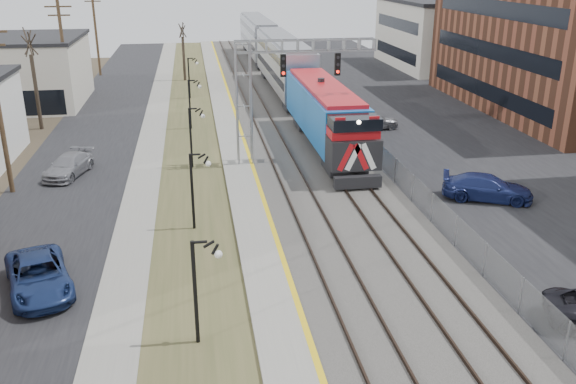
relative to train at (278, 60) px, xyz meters
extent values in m
cube|color=black|center=(-17.00, -19.63, -2.86)|extent=(7.00, 120.00, 0.04)
cube|color=gray|center=(-12.50, -19.63, -2.84)|extent=(2.00, 120.00, 0.08)
cube|color=#404524|center=(-9.50, -19.63, -2.85)|extent=(4.00, 120.00, 0.06)
cube|color=gray|center=(-6.50, -19.63, -2.76)|extent=(2.00, 120.00, 0.24)
cube|color=#595651|center=(-1.50, -19.63, -2.78)|extent=(8.00, 120.00, 0.20)
cube|color=black|center=(10.50, -19.63, -2.86)|extent=(16.00, 120.00, 0.04)
cube|color=gold|center=(-5.62, -19.63, -2.64)|extent=(0.24, 120.00, 0.01)
cube|color=#2D2119|center=(-4.25, -19.63, -2.61)|extent=(0.08, 120.00, 0.15)
cube|color=#2D2119|center=(-2.75, -19.63, -2.61)|extent=(0.08, 120.00, 0.15)
cube|color=#2D2119|center=(-0.75, -19.63, -2.61)|extent=(0.08, 120.00, 0.15)
cube|color=#2D2119|center=(0.75, -19.63, -2.61)|extent=(0.08, 120.00, 0.15)
cube|color=#1661B4|center=(0.00, -24.19, -0.41)|extent=(3.00, 17.00, 4.25)
cube|color=black|center=(0.00, -32.89, -2.18)|extent=(2.80, 0.50, 0.70)
cube|color=#A2A5AD|center=(0.00, -3.89, 0.13)|extent=(3.00, 22.00, 5.33)
cube|color=#A2A5AD|center=(0.00, 18.91, 0.13)|extent=(3.00, 22.00, 5.33)
cube|color=gray|center=(-6.00, -26.63, 1.12)|extent=(1.00, 1.00, 8.00)
cube|color=gray|center=(-2.00, -26.63, 4.87)|extent=(9.00, 0.80, 0.80)
cube|color=black|center=(-3.50, -27.08, 3.72)|extent=(0.35, 0.25, 1.40)
cube|color=black|center=(0.00, -27.08, 3.72)|extent=(0.35, 0.25, 1.40)
cylinder|color=black|center=(-9.50, -46.63, -0.88)|extent=(0.14, 0.14, 4.00)
cylinder|color=black|center=(-9.50, -36.63, -0.88)|extent=(0.14, 0.14, 4.00)
cylinder|color=black|center=(-9.50, -26.63, -0.88)|extent=(0.14, 0.14, 4.00)
cylinder|color=black|center=(-9.50, -16.63, -0.88)|extent=(0.14, 0.14, 4.00)
cylinder|color=black|center=(-9.50, -4.63, -0.88)|extent=(0.14, 0.14, 4.00)
cylinder|color=#4C3823|center=(-20.00, -9.63, 2.12)|extent=(0.28, 0.28, 10.00)
cylinder|color=#4C3823|center=(-20.00, 10.37, 2.12)|extent=(0.28, 0.28, 10.00)
cube|color=gray|center=(2.70, -19.63, -2.08)|extent=(0.04, 120.00, 1.60)
cube|color=beige|center=(-26.50, -4.63, 0.12)|extent=(14.00, 12.00, 6.00)
cube|color=brown|center=(24.50, -14.63, 3.12)|extent=(16.00, 26.00, 12.00)
cube|color=beige|center=(24.50, 10.37, 1.12)|extent=(16.00, 18.00, 8.00)
cylinder|color=#382D23|center=(-21.50, -14.63, 0.09)|extent=(0.30, 0.30, 5.95)
cylinder|color=#382D23|center=(-10.00, 5.37, -0.43)|extent=(0.30, 0.30, 4.90)
imported|color=navy|center=(6.96, -35.12, -2.16)|extent=(5.36, 3.78, 1.44)
imported|color=slate|center=(4.97, -19.06, -2.18)|extent=(4.35, 2.27, 1.41)
imported|color=navy|center=(-15.82, -41.96, -2.19)|extent=(3.77, 5.50, 1.40)
imported|color=gray|center=(-17.20, -27.06, -2.23)|extent=(3.03, 4.84, 1.31)
camera|label=1|loc=(-9.20, -65.24, 9.79)|focal=38.00mm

